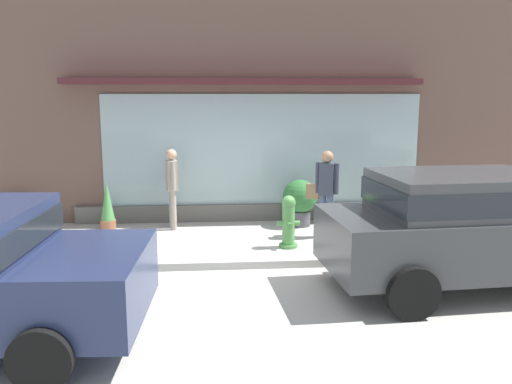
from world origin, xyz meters
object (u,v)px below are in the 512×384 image
object	(u,v)px
pedestrian_with_handbag	(326,188)
potted_plant_by_entrance	(107,206)
potted_plant_trailing_edge	(14,213)
parked_car_dark_gray	(469,224)
potted_plant_corner_tall	(392,201)
potted_plant_window_right	(300,200)
fire_hydrant	(289,222)
pedestrian_passerby	(172,183)

from	to	relation	value
pedestrian_with_handbag	potted_plant_by_entrance	bearing A→B (deg)	14.29
potted_plant_trailing_edge	parked_car_dark_gray	bearing A→B (deg)	-28.47
potted_plant_corner_tall	potted_plant_window_right	world-z (taller)	potted_plant_window_right
potted_plant_by_entrance	potted_plant_trailing_edge	world-z (taller)	potted_plant_by_entrance
potted_plant_by_entrance	parked_car_dark_gray	bearing A→B (deg)	-34.10
fire_hydrant	pedestrian_passerby	xyz separation A→B (m)	(-2.13, 1.51, 0.48)
potted_plant_window_right	potted_plant_trailing_edge	distance (m)	5.82
pedestrian_passerby	potted_plant_by_entrance	bearing A→B (deg)	-104.74
potted_plant_by_entrance	potted_plant_trailing_edge	distance (m)	1.96
fire_hydrant	potted_plant_trailing_edge	distance (m)	5.67
fire_hydrant	parked_car_dark_gray	bearing A→B (deg)	-45.76
pedestrian_passerby	parked_car_dark_gray	size ratio (longest dim) A/B	0.39
parked_car_dark_gray	potted_plant_corner_tall	distance (m)	3.98
pedestrian_with_handbag	parked_car_dark_gray	distance (m)	3.19
pedestrian_with_handbag	pedestrian_passerby	bearing A→B (deg)	10.06
fire_hydrant	potted_plant_corner_tall	world-z (taller)	potted_plant_corner_tall
pedestrian_passerby	potted_plant_corner_tall	world-z (taller)	pedestrian_passerby
pedestrian_with_handbag	potted_plant_corner_tall	distance (m)	2.03
potted_plant_trailing_edge	fire_hydrant	bearing A→B (deg)	-19.07
fire_hydrant	potted_plant_window_right	world-z (taller)	potted_plant_window_right
parked_car_dark_gray	potted_plant_corner_tall	bearing A→B (deg)	81.99
parked_car_dark_gray	potted_plant_trailing_edge	xyz separation A→B (m)	(-7.53, 4.08, -0.62)
parked_car_dark_gray	potted_plant_window_right	world-z (taller)	parked_car_dark_gray
potted_plant_by_entrance	potted_plant_window_right	bearing A→B (deg)	-0.00
pedestrian_passerby	potted_plant_corner_tall	bearing A→B (deg)	80.07
pedestrian_with_handbag	potted_plant_window_right	world-z (taller)	pedestrian_with_handbag
potted_plant_window_right	fire_hydrant	bearing A→B (deg)	-106.22
fire_hydrant	potted_plant_window_right	size ratio (longest dim) A/B	0.97
potted_plant_trailing_edge	potted_plant_window_right	bearing A→B (deg)	-2.87
potted_plant_by_entrance	potted_plant_window_right	world-z (taller)	potted_plant_by_entrance
pedestrian_passerby	potted_plant_corner_tall	size ratio (longest dim) A/B	1.71
potted_plant_corner_tall	potted_plant_by_entrance	world-z (taller)	potted_plant_by_entrance
pedestrian_with_handbag	potted_plant_window_right	bearing A→B (deg)	-43.37
parked_car_dark_gray	potted_plant_window_right	size ratio (longest dim) A/B	4.35
pedestrian_with_handbag	potted_plant_by_entrance	world-z (taller)	pedestrian_with_handbag
parked_car_dark_gray	potted_plant_trailing_edge	distance (m)	8.59
fire_hydrant	pedestrian_with_handbag	world-z (taller)	pedestrian_with_handbag
fire_hydrant	potted_plant_trailing_edge	xyz separation A→B (m)	(-5.35, 1.85, -0.16)
pedestrian_passerby	potted_plant_corner_tall	xyz separation A→B (m)	(4.58, 0.20, -0.50)
pedestrian_with_handbag	potted_plant_corner_tall	size ratio (longest dim) A/B	1.75
fire_hydrant	parked_car_dark_gray	size ratio (longest dim) A/B	0.22
potted_plant_corner_tall	potted_plant_window_right	bearing A→B (deg)	-175.69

